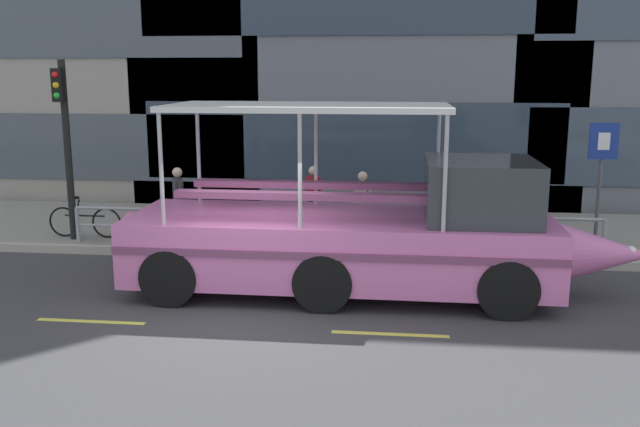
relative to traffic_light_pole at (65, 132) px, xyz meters
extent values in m
plane|color=#3D3D3F|center=(4.89, -3.61, -2.62)|extent=(120.00, 120.00, 0.00)
cube|color=gray|center=(4.89, 1.99, -2.53)|extent=(32.00, 4.80, 0.18)
cube|color=#B2ADA3|center=(4.89, -0.50, -2.53)|extent=(32.00, 0.18, 0.18)
cube|color=#DBD64C|center=(2.49, -4.53, -2.62)|extent=(1.80, 0.12, 0.01)
cube|color=#DBD64C|center=(7.29, -4.53, -2.62)|extent=(1.80, 0.12, 0.01)
cube|color=#4C5660|center=(-2.05, 4.76, -0.86)|extent=(10.02, 0.06, 1.94)
cube|color=#4C5660|center=(-2.05, 4.76, 2.68)|extent=(10.02, 0.06, 1.94)
cube|color=#2D3D4C|center=(6.01, 4.76, -0.62)|extent=(11.80, 0.06, 2.21)
cylinder|color=#9EA0A8|center=(5.92, -0.16, -1.66)|extent=(11.40, 0.07, 0.07)
cylinder|color=#9EA0A8|center=(5.92, -0.16, -2.05)|extent=(11.40, 0.06, 0.06)
cylinder|color=#9EA0A8|center=(0.22, -0.16, -2.05)|extent=(0.09, 0.09, 0.78)
cylinder|color=#9EA0A8|center=(1.85, -0.16, -2.05)|extent=(0.09, 0.09, 0.78)
cylinder|color=#9EA0A8|center=(3.47, -0.16, -2.05)|extent=(0.09, 0.09, 0.78)
cylinder|color=#9EA0A8|center=(5.10, -0.16, -2.05)|extent=(0.09, 0.09, 0.78)
cylinder|color=#9EA0A8|center=(6.73, -0.16, -2.05)|extent=(0.09, 0.09, 0.78)
cylinder|color=#9EA0A8|center=(8.36, -0.16, -2.05)|extent=(0.09, 0.09, 0.78)
cylinder|color=#9EA0A8|center=(9.99, -0.16, -2.05)|extent=(0.09, 0.09, 0.78)
cylinder|color=#9EA0A8|center=(11.61, -0.16, -2.05)|extent=(0.09, 0.09, 0.78)
cylinder|color=black|center=(0.00, 0.06, -0.43)|extent=(0.16, 0.16, 4.03)
cube|color=black|center=(0.00, -0.14, 1.03)|extent=(0.24, 0.20, 0.72)
sphere|color=red|center=(0.00, -0.25, 1.25)|extent=(0.14, 0.14, 0.14)
sphere|color=gold|center=(0.00, -0.25, 1.03)|extent=(0.14, 0.14, 0.14)
sphere|color=green|center=(0.00, -0.25, 0.81)|extent=(0.14, 0.14, 0.14)
cylinder|color=#4C4F54|center=(11.62, 0.46, -1.10)|extent=(0.08, 0.08, 2.69)
cube|color=navy|center=(11.62, 0.41, -0.10)|extent=(0.60, 0.04, 0.76)
cube|color=white|center=(11.62, 0.39, -0.10)|extent=(0.24, 0.01, 0.36)
torus|color=black|center=(0.72, 0.24, -2.09)|extent=(0.70, 0.04, 0.70)
torus|color=black|center=(-0.32, 0.24, -2.09)|extent=(0.70, 0.04, 0.70)
cylinder|color=black|center=(0.20, 0.24, -1.93)|extent=(0.95, 0.04, 0.04)
cylinder|color=black|center=(0.02, 0.24, -1.79)|extent=(0.19, 0.04, 0.51)
cube|color=black|center=(-0.02, 0.24, -1.51)|extent=(0.20, 0.08, 0.06)
cylinder|color=#A5A5AA|center=(0.68, 0.24, -1.59)|extent=(0.03, 0.46, 0.03)
cube|color=pink|center=(6.34, -2.50, -1.78)|extent=(7.53, 2.46, 1.14)
cone|color=pink|center=(10.96, -2.50, -1.78)|extent=(1.70, 1.08, 1.08)
cylinder|color=pink|center=(2.57, -2.50, -1.78)|extent=(0.38, 1.08, 1.08)
cube|color=#783F64|center=(6.34, -3.75, -1.63)|extent=(7.53, 0.04, 0.12)
sphere|color=white|center=(11.38, -2.50, -1.73)|extent=(0.22, 0.22, 0.22)
cube|color=#33383D|center=(8.79, -2.50, -0.69)|extent=(1.88, 2.07, 1.04)
cube|color=silver|center=(5.78, -2.50, 0.72)|extent=(4.90, 2.26, 0.10)
cylinder|color=#B2B2B7|center=(8.10, -1.42, -0.27)|extent=(0.07, 0.07, 1.87)
cylinder|color=#B2B2B7|center=(8.10, -3.58, -0.27)|extent=(0.07, 0.07, 1.87)
cylinder|color=#B2B2B7|center=(5.78, -1.42, -0.27)|extent=(0.07, 0.07, 1.87)
cylinder|color=#B2B2B7|center=(5.78, -3.58, -0.27)|extent=(0.07, 0.07, 1.87)
cylinder|color=#B2B2B7|center=(3.45, -1.42, -0.27)|extent=(0.07, 0.07, 1.87)
cylinder|color=#B2B2B7|center=(3.45, -3.58, -0.27)|extent=(0.07, 0.07, 1.87)
cube|color=#783F64|center=(5.78, -1.91, -0.76)|extent=(4.51, 0.28, 0.12)
cube|color=#783F64|center=(5.78, -3.09, -0.76)|extent=(4.51, 0.28, 0.12)
cylinder|color=black|center=(9.17, -1.37, -2.12)|extent=(1.00, 0.28, 1.00)
cylinder|color=black|center=(9.17, -3.63, -2.12)|extent=(1.00, 0.28, 1.00)
cylinder|color=black|center=(6.15, -1.37, -2.12)|extent=(1.00, 0.28, 1.00)
cylinder|color=black|center=(6.15, -3.63, -2.12)|extent=(1.00, 0.28, 1.00)
cylinder|color=black|center=(3.52, -1.37, -2.12)|extent=(1.00, 0.28, 1.00)
cylinder|color=black|center=(3.52, -3.63, -2.12)|extent=(1.00, 0.28, 1.00)
cylinder|color=black|center=(9.72, 0.67, -2.01)|extent=(0.11, 0.11, 0.86)
cylinder|color=black|center=(9.76, 0.84, -2.01)|extent=(0.11, 0.11, 0.86)
cube|color=#236B47|center=(9.74, 0.75, -1.28)|extent=(0.26, 0.36, 0.61)
cylinder|color=#236B47|center=(9.69, 0.55, -1.31)|extent=(0.07, 0.07, 0.55)
cylinder|color=#236B47|center=(9.79, 0.96, -1.31)|extent=(0.07, 0.07, 0.55)
sphere|color=#936B4C|center=(9.74, 0.75, -0.84)|extent=(0.24, 0.24, 0.24)
cylinder|color=black|center=(6.64, 0.73, -2.05)|extent=(0.10, 0.10, 0.78)
cylinder|color=black|center=(6.50, 0.81, -2.05)|extent=(0.10, 0.10, 0.78)
cube|color=#B7B2A8|center=(6.57, 0.77, -1.39)|extent=(0.34, 0.29, 0.55)
cylinder|color=#B7B2A8|center=(6.74, 0.67, -1.41)|extent=(0.07, 0.07, 0.50)
cylinder|color=#B7B2A8|center=(6.40, 0.86, -1.41)|extent=(0.07, 0.07, 0.50)
sphere|color=beige|center=(6.57, 0.77, -0.98)|extent=(0.21, 0.21, 0.21)
cylinder|color=black|center=(5.30, 1.41, -2.05)|extent=(0.10, 0.10, 0.79)
cylinder|color=black|center=(5.44, 1.34, -2.05)|extent=(0.10, 0.10, 0.79)
cube|color=maroon|center=(5.37, 1.38, -1.37)|extent=(0.34, 0.29, 0.56)
cylinder|color=maroon|center=(5.20, 1.47, -1.40)|extent=(0.07, 0.07, 0.50)
cylinder|color=maroon|center=(5.55, 1.28, -1.40)|extent=(0.07, 0.07, 0.50)
sphere|color=beige|center=(5.37, 1.38, -0.96)|extent=(0.22, 0.22, 0.22)
cylinder|color=#1E2338|center=(2.42, 0.38, -2.04)|extent=(0.10, 0.10, 0.81)
cylinder|color=#1E2338|center=(2.34, 0.52, -2.04)|extent=(0.10, 0.10, 0.81)
cube|color=#38383D|center=(2.38, 0.45, -1.34)|extent=(0.31, 0.35, 0.58)
cylinder|color=#38383D|center=(2.48, 0.28, -1.37)|extent=(0.07, 0.07, 0.52)
cylinder|color=#38383D|center=(2.28, 0.62, -1.37)|extent=(0.07, 0.07, 0.52)
sphere|color=beige|center=(2.38, 0.45, -0.92)|extent=(0.22, 0.22, 0.22)
camera|label=1|loc=(7.36, -14.51, 1.33)|focal=38.55mm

